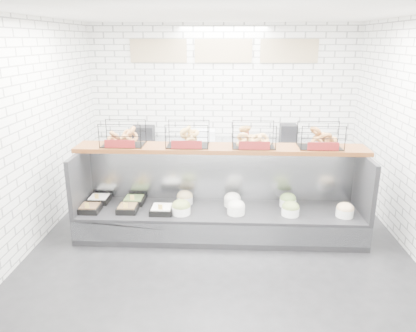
{
  "coord_description": "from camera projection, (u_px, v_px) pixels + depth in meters",
  "views": [
    {
      "loc": [
        0.09,
        -5.01,
        2.69
      ],
      "look_at": [
        -0.17,
        0.45,
        0.99
      ],
      "focal_mm": 35.0,
      "sensor_mm": 36.0,
      "label": 1
    }
  ],
  "objects": [
    {
      "name": "ground",
      "position": [
        219.0,
        244.0,
        5.58
      ],
      "size": [
        5.5,
        5.5,
        0.0
      ],
      "primitive_type": "plane",
      "color": "black",
      "rests_on": "ground"
    },
    {
      "name": "room_shell",
      "position": [
        221.0,
        88.0,
        5.54
      ],
      "size": [
        5.02,
        5.51,
        3.01
      ],
      "color": "white",
      "rests_on": "ground"
    },
    {
      "name": "display_case",
      "position": [
        219.0,
        212.0,
        5.81
      ],
      "size": [
        4.0,
        0.9,
        1.2
      ],
      "color": "black",
      "rests_on": "ground"
    },
    {
      "name": "bagel_shelf",
      "position": [
        221.0,
        138.0,
        5.67
      ],
      "size": [
        4.1,
        0.5,
        0.4
      ],
      "color": "#48240F",
      "rests_on": "display_case"
    },
    {
      "name": "prep_counter",
      "position": [
        222.0,
        161.0,
        7.76
      ],
      "size": [
        4.0,
        0.6,
        1.2
      ],
      "color": "#93969B",
      "rests_on": "ground"
    }
  ]
}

